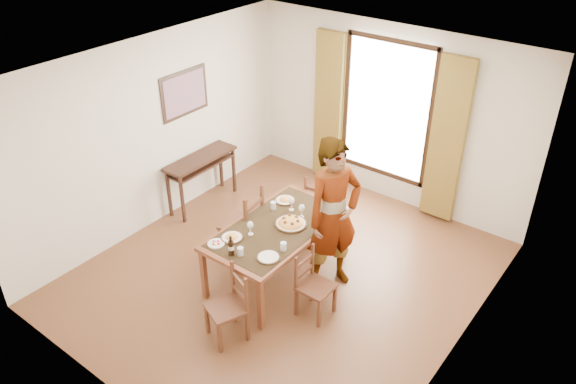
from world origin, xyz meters
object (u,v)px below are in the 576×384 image
Objects in this scene: man at (334,216)px; console_table at (201,164)px; dining_table at (277,231)px; pasta_platter at (291,221)px.

console_table is at bearing 104.38° from man.
man is (2.59, -0.36, 0.31)m from console_table.
dining_table is 0.20m from pasta_platter.
dining_table is 4.59× the size of pasta_platter.
pasta_platter reaches higher than console_table.
pasta_platter is at bearing -14.42° from console_table.
man is 0.56m from pasta_platter.
dining_table is at bearing -130.24° from pasta_platter.
man is at bearing 19.70° from pasta_platter.
console_table is 2.63m from man.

